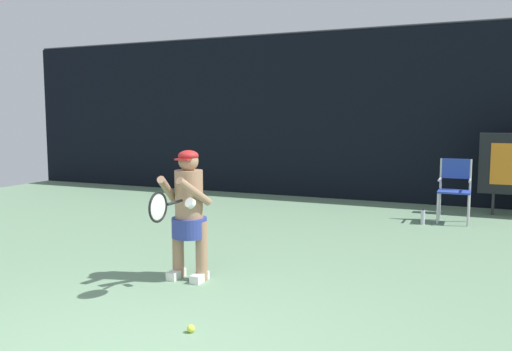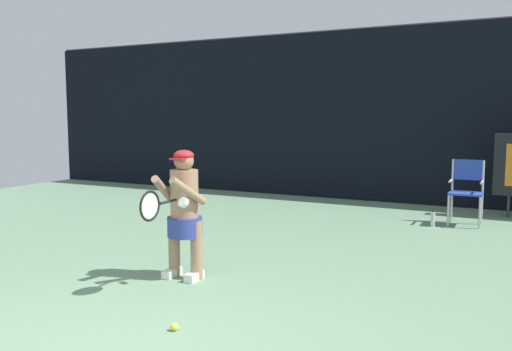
{
  "view_description": "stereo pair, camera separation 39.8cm",
  "coord_description": "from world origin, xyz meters",
  "views": [
    {
      "loc": [
        2.27,
        -2.86,
        1.81
      ],
      "look_at": [
        -0.43,
        3.36,
        1.05
      ],
      "focal_mm": 37.36,
      "sensor_mm": 36.0,
      "label": 1
    },
    {
      "loc": [
        2.63,
        -2.69,
        1.81
      ],
      "look_at": [
        -0.43,
        3.36,
        1.05
      ],
      "focal_mm": 37.36,
      "sensor_mm": 36.0,
      "label": 2
    }
  ],
  "objects": [
    {
      "name": "umpire_chair",
      "position": [
        1.8,
        6.7,
        0.62
      ],
      "size": [
        0.52,
        0.44,
        1.08
      ],
      "color": "#B7B7BC",
      "rests_on": "ground"
    },
    {
      "name": "tennis_player",
      "position": [
        -0.71,
        2.15,
        0.78
      ],
      "size": [
        0.53,
        0.61,
        1.44
      ],
      "color": "white",
      "rests_on": "ground"
    },
    {
      "name": "backdrop_screen",
      "position": [
        0.0,
        8.5,
        1.81
      ],
      "size": [
        18.0,
        0.12,
        3.66
      ],
      "color": "black",
      "rests_on": "ground"
    },
    {
      "name": "tennis_ball_spare",
      "position": [
        0.06,
        0.87,
        0.03
      ],
      "size": [
        0.07,
        0.07,
        0.07
      ],
      "color": "#CCDB3D",
      "rests_on": "ground"
    },
    {
      "name": "tennis_racket",
      "position": [
        -0.67,
        1.52,
        0.92
      ],
      "size": [
        0.03,
        0.6,
        0.31
      ],
      "rotation": [
        0.0,
        0.0,
        0.01
      ],
      "color": "black"
    },
    {
      "name": "water_bottle",
      "position": [
        1.34,
        6.31,
        0.12
      ],
      "size": [
        0.07,
        0.07,
        0.27
      ],
      "color": "silver",
      "rests_on": "ground"
    }
  ]
}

